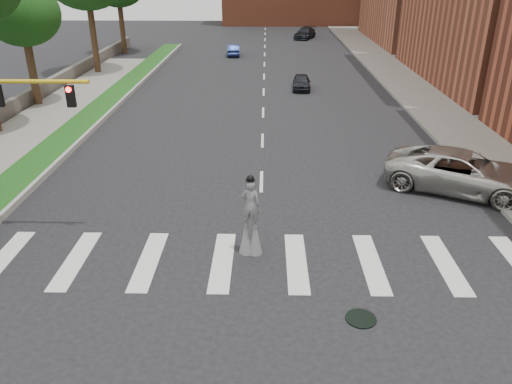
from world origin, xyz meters
name	(u,v)px	position (x,y,z in m)	size (l,w,h in m)	color
ground_plane	(259,278)	(0.00, 0.00, 0.00)	(160.00, 160.00, 0.00)	black
grass_median	(98,110)	(-11.50, 20.00, 0.12)	(2.00, 60.00, 0.25)	#154614
median_curb	(113,110)	(-10.45, 20.00, 0.14)	(0.20, 60.00, 0.28)	#969691
sidewalk_right	(424,95)	(12.50, 25.00, 0.09)	(5.00, 90.00, 0.18)	slate
stone_wall	(31,96)	(-17.00, 22.00, 0.55)	(0.50, 56.00, 1.10)	#514C45
manhole	(361,319)	(3.00, -2.00, 0.02)	(0.90, 0.90, 0.04)	black
stilt_performer	(251,223)	(-0.32, 1.61, 1.20)	(0.84, 0.56, 3.01)	#362415
suv_crossing	(462,172)	(9.00, 7.16, 0.92)	(3.04, 6.59, 1.83)	#ADABA3
car_near	(301,82)	(3.07, 27.00, 0.60)	(1.41, 3.52, 1.20)	black
car_mid	(233,50)	(-3.47, 43.20, 0.61)	(1.30, 3.73, 1.23)	navy
car_far	(305,33)	(5.44, 56.96, 0.72)	(2.01, 4.94, 1.43)	black
tree_3	(22,14)	(-16.28, 21.40, 6.29)	(5.07, 5.07, 8.50)	#362415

